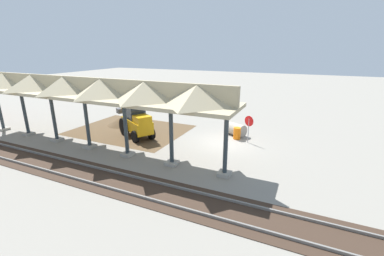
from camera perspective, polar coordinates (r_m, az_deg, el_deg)
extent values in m
plane|color=gray|center=(19.04, 7.23, -3.31)|extent=(120.00, 120.00, 0.00)
cube|color=brown|center=(22.51, -13.52, -0.41)|extent=(9.29, 7.00, 0.01)
cube|color=#9E998E|center=(14.32, 7.22, -10.05)|extent=(0.70, 0.70, 0.20)
cylinder|color=#2D383D|center=(13.63, 7.49, -3.68)|extent=(0.24, 0.24, 3.60)
cube|color=#9E998E|center=(15.48, -4.47, -7.78)|extent=(0.70, 0.70, 0.20)
cylinder|color=#2D383D|center=(14.84, -4.63, -1.82)|extent=(0.24, 0.24, 3.60)
cube|color=#9E998E|center=(17.19, -14.09, -5.65)|extent=(0.70, 0.70, 0.20)
cylinder|color=#2D383D|center=(16.63, -14.51, -0.23)|extent=(0.24, 0.24, 3.60)
cube|color=#9E998E|center=(19.32, -21.73, -3.82)|extent=(0.70, 0.70, 0.20)
cylinder|color=#2D383D|center=(18.81, -22.29, 1.02)|extent=(0.24, 0.24, 3.60)
cube|color=#9E998E|center=(21.72, -27.74, -2.33)|extent=(0.70, 0.70, 0.20)
cylinder|color=#2D383D|center=(21.27, -28.37, 1.99)|extent=(0.24, 0.24, 3.60)
cube|color=#9E998E|center=(24.33, -32.50, -1.13)|extent=(0.70, 0.70, 0.20)
cylinder|color=#2D383D|center=(23.93, -33.15, 2.74)|extent=(0.24, 0.24, 3.60)
cube|color=#9E998E|center=(27.08, -36.32, -0.16)|extent=(0.70, 0.70, 0.20)
cube|color=tan|center=(18.42, -22.96, 6.71)|extent=(20.81, 3.20, 0.20)
cube|color=tan|center=(18.32, -23.20, 8.70)|extent=(20.81, 0.20, 1.10)
pyramid|color=tan|center=(13.50, 1.23, 7.50)|extent=(2.94, 3.20, 1.10)
pyramid|color=tan|center=(15.09, -10.34, 8.26)|extent=(2.94, 3.20, 1.10)
pyramid|color=tan|center=(17.16, -19.45, 8.62)|extent=(2.94, 3.20, 1.10)
pyramid|color=tan|center=(19.56, -26.48, 8.75)|extent=(2.94, 3.20, 1.10)
pyramid|color=tan|center=(22.18, -31.91, 8.76)|extent=(2.94, 3.20, 1.10)
pyramid|color=tan|center=(24.95, -36.16, 8.72)|extent=(2.94, 3.20, 1.10)
cube|color=slate|center=(12.95, -2.80, -13.19)|extent=(60.00, 0.08, 0.15)
cube|color=slate|center=(11.89, -6.11, -16.31)|extent=(60.00, 0.08, 0.15)
cube|color=#38281E|center=(12.44, -4.37, -14.93)|extent=(60.00, 2.58, 0.03)
cylinder|color=gray|center=(19.11, 12.42, -0.59)|extent=(0.06, 0.06, 1.84)
cylinder|color=red|center=(18.91, 12.56, 1.51)|extent=(0.70, 0.35, 0.76)
cube|color=orange|center=(20.35, -12.11, 0.67)|extent=(3.42, 2.74, 0.90)
cube|color=#1E262D|center=(20.24, -12.53, 3.92)|extent=(1.71, 1.67, 1.40)
cube|color=orange|center=(19.25, -11.04, 1.96)|extent=(1.55, 1.53, 0.50)
cylinder|color=black|center=(21.54, -11.32, 0.89)|extent=(1.36, 0.97, 1.40)
cylinder|color=black|center=(21.04, -14.88, 0.25)|extent=(1.36, 0.97, 1.40)
cylinder|color=black|center=(19.80, -9.05, -1.20)|extent=(0.93, 0.72, 0.90)
cylinder|color=black|center=(19.31, -12.51, -1.88)|extent=(0.93, 0.72, 0.90)
cylinder|color=orange|center=(21.95, -14.41, 4.69)|extent=(1.01, 0.70, 1.41)
cylinder|color=orange|center=(22.69, -15.15, 5.13)|extent=(0.81, 0.57, 1.31)
cube|color=#47474C|center=(23.15, -15.34, 3.78)|extent=(0.92, 0.99, 0.40)
cone|color=brown|center=(24.40, -14.85, 0.85)|extent=(6.12, 6.12, 1.66)
cylinder|color=#9E9384|center=(20.69, 9.75, -0.32)|extent=(1.75, 1.53, 0.97)
cylinder|color=black|center=(21.16, 8.28, 0.15)|extent=(0.30, 0.57, 0.63)
cylinder|color=orange|center=(19.87, 9.97, -1.17)|extent=(0.56, 0.56, 0.90)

